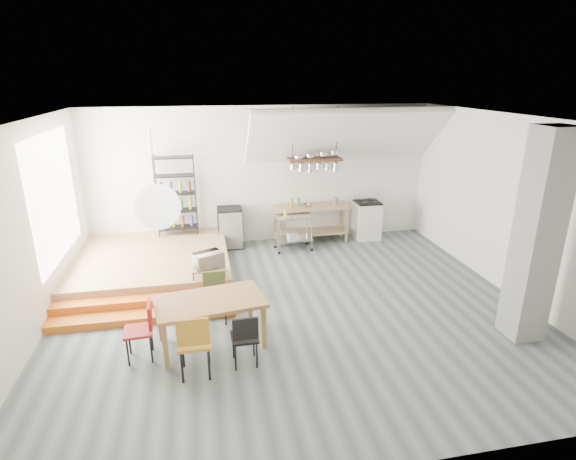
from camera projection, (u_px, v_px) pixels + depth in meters
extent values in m
plane|color=#4D5759|center=(293.00, 308.00, 7.81)|extent=(8.00, 8.00, 0.00)
cube|color=silver|center=(263.00, 176.00, 10.54)|extent=(8.00, 0.04, 3.20)
cube|color=silver|center=(26.00, 236.00, 6.56)|extent=(0.04, 7.00, 3.20)
cube|color=silver|center=(512.00, 207.00, 8.02)|extent=(0.04, 7.00, 3.20)
cube|color=white|center=(294.00, 119.00, 6.77)|extent=(8.00, 7.00, 0.02)
cube|color=white|center=(346.00, 136.00, 10.00)|extent=(4.40, 1.44, 1.32)
cube|color=white|center=(55.00, 197.00, 7.89)|extent=(0.02, 2.50, 2.20)
cube|color=#9A734D|center=(153.00, 263.00, 9.14)|extent=(3.00, 3.00, 0.40)
cube|color=#C85F17|center=(144.00, 317.00, 7.38)|extent=(3.00, 0.35, 0.13)
cube|color=#C85F17|center=(145.00, 303.00, 7.68)|extent=(3.00, 0.35, 0.27)
cube|color=gray|center=(537.00, 238.00, 6.50)|extent=(0.50, 0.50, 3.20)
cube|color=#9A734D|center=(311.00, 207.00, 10.65)|extent=(1.80, 0.60, 0.06)
cube|color=#9A734D|center=(311.00, 232.00, 10.85)|extent=(1.70, 0.55, 0.04)
cube|color=#9A734D|center=(341.00, 220.00, 11.15)|extent=(0.06, 0.06, 0.86)
cube|color=#9A734D|center=(276.00, 224.00, 10.85)|extent=(0.06, 0.06, 0.86)
cube|color=#9A734D|center=(347.00, 225.00, 10.74)|extent=(0.06, 0.06, 0.86)
cube|color=#9A734D|center=(279.00, 230.00, 10.44)|extent=(0.06, 0.06, 0.86)
cube|color=white|center=(366.00, 220.00, 11.04)|extent=(0.60, 0.60, 0.90)
cube|color=black|center=(367.00, 202.00, 10.89)|extent=(0.58, 0.58, 0.03)
cube|color=white|center=(364.00, 194.00, 11.11)|extent=(0.60, 0.05, 0.25)
cylinder|color=black|center=(371.00, 199.00, 11.04)|extent=(0.18, 0.18, 0.02)
cylinder|color=black|center=(360.00, 200.00, 10.99)|extent=(0.18, 0.18, 0.02)
cylinder|color=black|center=(375.00, 202.00, 10.78)|extent=(0.18, 0.18, 0.02)
cylinder|color=black|center=(364.00, 203.00, 10.73)|extent=(0.18, 0.18, 0.02)
cube|color=#44281B|center=(314.00, 159.00, 10.08)|extent=(1.20, 0.50, 0.05)
cylinder|color=black|center=(293.00, 134.00, 9.80)|extent=(0.02, 0.02, 1.15)
cylinder|color=black|center=(337.00, 133.00, 9.99)|extent=(0.02, 0.02, 1.15)
cylinder|color=silver|center=(293.00, 166.00, 9.99)|extent=(0.16, 0.16, 0.12)
cylinder|color=silver|center=(302.00, 167.00, 10.03)|extent=(0.20, 0.20, 0.16)
cylinder|color=silver|center=(311.00, 168.00, 10.08)|extent=(0.16, 0.16, 0.20)
cylinder|color=silver|center=(319.00, 165.00, 10.10)|extent=(0.20, 0.20, 0.12)
cylinder|color=silver|center=(328.00, 166.00, 10.14)|extent=(0.16, 0.16, 0.16)
cylinder|color=silver|center=(336.00, 167.00, 10.18)|extent=(0.20, 0.20, 0.20)
cylinder|color=black|center=(195.00, 193.00, 10.23)|extent=(0.02, 0.02, 1.80)
cylinder|color=black|center=(157.00, 194.00, 10.08)|extent=(0.02, 0.02, 1.80)
cylinder|color=black|center=(195.00, 196.00, 9.90)|extent=(0.02, 0.02, 1.80)
cylinder|color=black|center=(156.00, 198.00, 9.75)|extent=(0.02, 0.02, 1.80)
cube|color=black|center=(179.00, 227.00, 10.23)|extent=(0.88, 0.38, 0.02)
cube|color=black|center=(177.00, 210.00, 10.10)|extent=(0.88, 0.38, 0.02)
cube|color=black|center=(176.00, 193.00, 9.97)|extent=(0.88, 0.38, 0.02)
cube|color=black|center=(174.00, 176.00, 9.84)|extent=(0.88, 0.38, 0.02)
cube|color=black|center=(173.00, 157.00, 9.71)|extent=(0.88, 0.38, 0.03)
cylinder|color=#307836|center=(178.00, 221.00, 10.19)|extent=(0.07, 0.07, 0.24)
cylinder|color=olive|center=(177.00, 204.00, 10.06)|extent=(0.07, 0.07, 0.24)
cylinder|color=brown|center=(175.00, 187.00, 9.93)|extent=(0.07, 0.07, 0.24)
cube|color=#9A734D|center=(209.00, 268.00, 8.07)|extent=(0.60, 0.40, 0.03)
cylinder|color=black|center=(223.00, 267.00, 8.30)|extent=(0.02, 0.02, 0.13)
cylinder|color=black|center=(194.00, 269.00, 8.21)|extent=(0.02, 0.02, 0.13)
cylinder|color=black|center=(224.00, 275.00, 7.99)|extent=(0.02, 0.02, 0.13)
cylinder|color=black|center=(194.00, 277.00, 7.89)|extent=(0.02, 0.02, 0.13)
sphere|color=white|center=(158.00, 207.00, 5.85)|extent=(0.60, 0.60, 0.60)
cube|color=olive|center=(210.00, 301.00, 6.53)|extent=(1.68, 1.12, 0.06)
cube|color=olive|center=(250.00, 305.00, 7.21)|extent=(0.08, 0.08, 0.68)
cube|color=olive|center=(160.00, 320.00, 6.75)|extent=(0.08, 0.08, 0.68)
cube|color=olive|center=(264.00, 327.00, 6.55)|extent=(0.08, 0.08, 0.68)
cube|color=olive|center=(165.00, 346.00, 6.09)|extent=(0.08, 0.08, 0.68)
cube|color=#B3781E|center=(194.00, 342.00, 5.93)|extent=(0.44, 0.44, 0.04)
cube|color=#B3781E|center=(193.00, 332.00, 5.66)|extent=(0.41, 0.05, 0.38)
cylinder|color=black|center=(182.00, 367.00, 5.82)|extent=(0.03, 0.03, 0.47)
cylinder|color=black|center=(209.00, 364.00, 5.88)|extent=(0.03, 0.03, 0.47)
cylinder|color=black|center=(183.00, 352.00, 6.14)|extent=(0.03, 0.03, 0.47)
cylinder|color=black|center=(208.00, 350.00, 6.20)|extent=(0.03, 0.03, 0.47)
cube|color=black|center=(244.00, 337.00, 6.18)|extent=(0.37, 0.37, 0.04)
cube|color=black|center=(245.00, 329.00, 5.95)|extent=(0.35, 0.04, 0.32)
cylinder|color=black|center=(236.00, 358.00, 6.08)|extent=(0.03, 0.03, 0.40)
cylinder|color=black|center=(257.00, 355.00, 6.14)|extent=(0.03, 0.03, 0.40)
cylinder|color=black|center=(233.00, 346.00, 6.35)|extent=(0.03, 0.03, 0.40)
cylinder|color=black|center=(254.00, 343.00, 6.41)|extent=(0.03, 0.03, 0.40)
cube|color=#4B5B2B|center=(215.00, 298.00, 7.25)|extent=(0.37, 0.37, 0.04)
cube|color=#4B5B2B|center=(214.00, 281.00, 7.33)|extent=(0.36, 0.04, 0.33)
cylinder|color=black|center=(224.00, 305.00, 7.48)|extent=(0.03, 0.03, 0.41)
cylinder|color=black|center=(206.00, 306.00, 7.43)|extent=(0.03, 0.03, 0.41)
cylinder|color=black|center=(226.00, 313.00, 7.21)|extent=(0.03, 0.03, 0.41)
cylinder|color=black|center=(207.00, 315.00, 7.15)|extent=(0.03, 0.03, 0.41)
cube|color=#AB1C18|center=(138.00, 331.00, 6.28)|extent=(0.41, 0.41, 0.04)
cube|color=#AB1C18|center=(150.00, 314.00, 6.24)|extent=(0.06, 0.37, 0.34)
cylinder|color=black|center=(151.00, 349.00, 6.25)|extent=(0.03, 0.03, 0.43)
cylinder|color=black|center=(152.00, 337.00, 6.53)|extent=(0.03, 0.03, 0.43)
cylinder|color=black|center=(128.00, 353.00, 6.17)|extent=(0.03, 0.03, 0.43)
cylinder|color=black|center=(129.00, 340.00, 6.46)|extent=(0.03, 0.03, 0.43)
cube|color=silver|center=(293.00, 216.00, 10.16)|extent=(0.85, 0.50, 0.04)
cube|color=silver|center=(293.00, 239.00, 10.33)|extent=(0.85, 0.50, 0.03)
cylinder|color=silver|center=(307.00, 229.00, 10.56)|extent=(0.03, 0.03, 0.79)
sphere|color=black|center=(307.00, 244.00, 10.68)|extent=(0.07, 0.07, 0.07)
cylinder|color=silver|center=(275.00, 231.00, 10.38)|extent=(0.03, 0.03, 0.79)
sphere|color=black|center=(275.00, 247.00, 10.50)|extent=(0.07, 0.07, 0.07)
cylinder|color=silver|center=(312.00, 234.00, 10.19)|extent=(0.03, 0.03, 0.79)
sphere|color=black|center=(312.00, 250.00, 10.31)|extent=(0.07, 0.07, 0.07)
cylinder|color=silver|center=(279.00, 237.00, 10.01)|extent=(0.03, 0.03, 0.79)
sphere|color=black|center=(279.00, 253.00, 10.13)|extent=(0.07, 0.07, 0.07)
cube|color=black|center=(230.00, 227.00, 10.47)|extent=(0.55, 0.55, 0.94)
imported|color=beige|center=(208.00, 260.00, 8.02)|extent=(0.60, 0.52, 0.28)
imported|color=silver|center=(306.00, 205.00, 10.55)|extent=(0.28, 0.28, 0.05)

